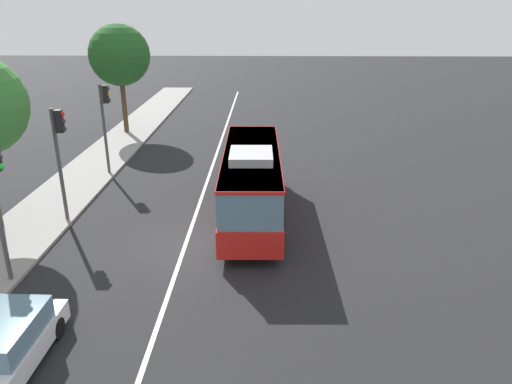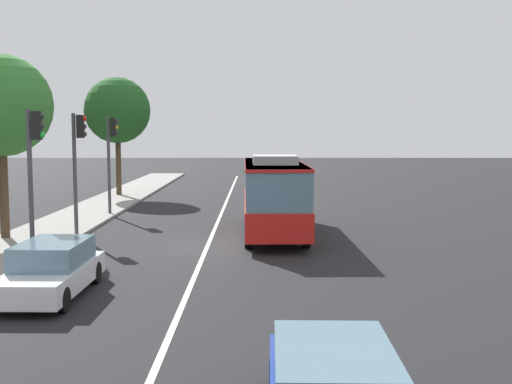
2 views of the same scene
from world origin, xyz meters
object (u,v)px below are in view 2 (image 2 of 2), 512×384
sedan_white (52,269)px  street_tree_kerbside_left (117,111)px  traffic_light_far_corner (111,148)px  transit_bus (273,192)px  traffic_light_mid_block (34,158)px  traffic_light_near_corner (78,153)px  street_tree_kerbside_centre (1,106)px

sedan_white → street_tree_kerbside_left: bearing=-170.8°
sedan_white → traffic_light_far_corner: 16.60m
sedan_white → traffic_light_far_corner: size_ratio=0.87×
transit_bus → traffic_light_far_corner: (5.81, 8.33, 1.75)m
traffic_light_far_corner → traffic_light_mid_block: bearing=-92.9°
transit_bus → traffic_light_near_corner: (-0.83, 8.21, 1.75)m
sedan_white → traffic_light_near_corner: traffic_light_near_corner is taller
transit_bus → traffic_light_near_corner: traffic_light_near_corner is taller
traffic_light_near_corner → sedan_white: bearing=-81.2°
traffic_light_far_corner → street_tree_kerbside_centre: bearing=-112.8°
transit_bus → street_tree_kerbside_centre: bearing=98.0°
sedan_white → traffic_light_near_corner: size_ratio=0.87×
transit_bus → street_tree_kerbside_centre: size_ratio=1.33×
traffic_light_near_corner → street_tree_kerbside_centre: street_tree_kerbside_centre is taller
traffic_light_mid_block → street_tree_kerbside_centre: (4.23, 2.76, 1.90)m
street_tree_kerbside_centre → traffic_light_near_corner: bearing=-71.4°
sedan_white → traffic_light_near_corner: (9.59, 1.91, 2.84)m
traffic_light_near_corner → traffic_light_mid_block: same height
transit_bus → street_tree_kerbside_left: size_ratio=1.25×
street_tree_kerbside_left → traffic_light_mid_block: bearing=-175.1°
traffic_light_far_corner → street_tree_kerbside_left: bearing=96.9°
traffic_light_near_corner → street_tree_kerbside_centre: 3.50m
traffic_light_mid_block → street_tree_kerbside_centre: street_tree_kerbside_centre is taller
traffic_light_mid_block → street_tree_kerbside_centre: bearing=121.6°
transit_bus → sedan_white: (-10.42, 6.30, -1.09)m
traffic_light_mid_block → traffic_light_near_corner: bearing=88.2°
sedan_white → traffic_light_near_corner: 10.18m
sedan_white → traffic_light_far_corner: bearing=-172.0°
transit_bus → traffic_light_mid_block: 10.33m
traffic_light_far_corner → street_tree_kerbside_centre: street_tree_kerbside_centre is taller
transit_bus → sedan_white: size_ratio=2.22×
traffic_light_near_corner → street_tree_kerbside_left: size_ratio=0.65×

